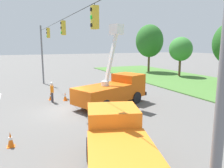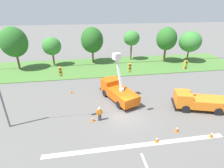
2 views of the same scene
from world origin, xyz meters
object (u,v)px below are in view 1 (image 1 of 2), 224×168
Objects in this scene: utility_truck_support_near at (119,153)px; traffic_cone_mid_left at (112,85)px; tree_west at (181,49)px; road_worker at (52,91)px; utility_truck_bucket_lift at (113,89)px; traffic_cone_near_bucket at (10,140)px; traffic_cone_foreground_left at (65,96)px; traffic_cone_mid_right at (51,96)px; tree_far_west at (149,41)px.

traffic_cone_mid_left is at bearing 156.55° from utility_truck_support_near.
tree_west is 22.24m from road_worker.
traffic_cone_near_bucket is at bearing -57.82° from utility_truck_bucket_lift.
traffic_cone_foreground_left is 8.96m from traffic_cone_near_bucket.
tree_west reaches higher than utility_truck_support_near.
utility_truck_bucket_lift reaches higher than road_worker.
tree_west is 8.79× the size of traffic_cone_mid_right.
utility_truck_bucket_lift reaches higher than tree_west.
traffic_cone_mid_right is at bearing -71.46° from tree_west.
tree_far_west is 24.38m from road_worker.
traffic_cone_foreground_left reaches higher than traffic_cone_mid_right.
traffic_cone_mid_left is (-15.94, 6.91, -0.80)m from utility_truck_support_near.
tree_far_west is 16.87m from traffic_cone_mid_left.
utility_truck_bucket_lift reaches higher than traffic_cone_near_bucket.
utility_truck_support_near is 3.89× the size of road_worker.
tree_far_west is 31.86m from traffic_cone_near_bucket.
road_worker is at bearing 157.48° from traffic_cone_near_bucket.
tree_far_west is 23.06m from utility_truck_bucket_lift.
traffic_cone_mid_right is 9.12m from traffic_cone_near_bucket.
road_worker is at bearing -123.25° from utility_truck_bucket_lift.
utility_truck_support_near reaches higher than traffic_cone_foreground_left.
tree_west is 19.56m from utility_truck_bucket_lift.
traffic_cone_mid_right is at bearing -69.39° from traffic_cone_mid_left.
utility_truck_bucket_lift is 1.00× the size of utility_truck_support_near.
road_worker is at bearing 1.69° from traffic_cone_mid_right.
tree_far_west is 12.17× the size of traffic_cone_mid_right.
utility_truck_bucket_lift is 9.10m from traffic_cone_near_bucket.
tree_west is 0.88× the size of utility_truck_support_near.
tree_far_west is 4.73× the size of road_worker.
utility_truck_bucket_lift is (10.65, -16.16, -2.85)m from tree_west.
tree_west reaches higher than traffic_cone_mid_right.
tree_west is at bearing 11.71° from tree_far_west.
utility_truck_support_near is (26.64, -18.88, -4.38)m from tree_far_west.
traffic_cone_near_bucket is at bearing -142.33° from utility_truck_support_near.
tree_west reaches higher than road_worker.
traffic_cone_foreground_left reaches higher than traffic_cone_near_bucket.
tree_far_west reaches higher than traffic_cone_near_bucket.
traffic_cone_mid_left is (-6.48, 2.84, -1.02)m from utility_truck_bucket_lift.
utility_truck_bucket_lift is at bearing 47.71° from traffic_cone_foreground_left.
utility_truck_bucket_lift reaches higher than utility_truck_support_near.
traffic_cone_mid_left is (-3.45, 6.16, -0.04)m from traffic_cone_foreground_left.
utility_truck_bucket_lift is 7.14m from traffic_cone_mid_left.
traffic_cone_mid_right is at bearing 159.56° from traffic_cone_near_bucket.
tree_west is at bearing 108.54° from traffic_cone_mid_right.
traffic_cone_mid_right is at bearing -55.10° from tree_far_west.
tree_west reaches higher than traffic_cone_foreground_left.
traffic_cone_near_bucket is (4.82, -7.66, -0.98)m from utility_truck_bucket_lift.
traffic_cone_mid_left is (4.17, -13.32, -3.87)m from tree_west.
traffic_cone_foreground_left is 1.10× the size of traffic_cone_mid_left.
road_worker is at bearing -69.45° from tree_west.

